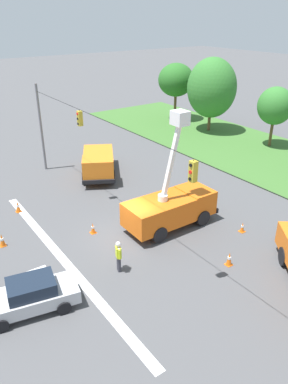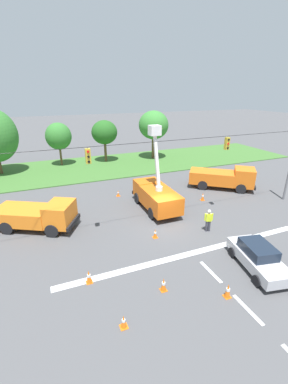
{
  "view_description": "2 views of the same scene",
  "coord_description": "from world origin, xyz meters",
  "px_view_note": "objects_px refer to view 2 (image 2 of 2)",
  "views": [
    {
      "loc": [
        16.32,
        -10.33,
        12.24
      ],
      "look_at": [
        -1.5,
        2.24,
        1.7
      ],
      "focal_mm": 35.0,
      "sensor_mm": 36.0,
      "label": 1
    },
    {
      "loc": [
        -8.26,
        -16.1,
        9.93
      ],
      "look_at": [
        -1.11,
        1.39,
        2.39
      ],
      "focal_mm": 24.0,
      "sensor_mm": 36.0,
      "label": 2
    }
  ],
  "objects_px": {
    "traffic_cone_foreground_left": "(89,277)",
    "traffic_cone_near_bucket": "(155,233)",
    "traffic_cone_foreground_right": "(203,196)",
    "traffic_cone_mid_left": "(124,322)",
    "traffic_cone_far_left": "(228,291)",
    "utility_truck_bucket_lift": "(156,194)",
    "traffic_cone_lane_edge_a": "(170,189)",
    "traffic_cone_far_right": "(118,193)",
    "traffic_cone_lane_edge_b": "(164,284)",
    "sedan_silver": "(258,257)",
    "tree_far_east": "(154,125)",
    "road_worker": "(209,219)",
    "tree_east": "(104,132)",
    "utility_truck_support_far": "(38,215)",
    "utility_truck_support_near": "(224,177)",
    "tree_centre": "(58,136)"
  },
  "relations": [
    {
      "from": "utility_truck_support_near",
      "to": "sedan_silver",
      "type": "height_order",
      "value": "utility_truck_support_near"
    },
    {
      "from": "traffic_cone_near_bucket",
      "to": "traffic_cone_far_right",
      "type": "xyz_separation_m",
      "value": [
        -0.19,
        8.5,
        -0.03
      ]
    },
    {
      "from": "traffic_cone_foreground_left",
      "to": "traffic_cone_far_left",
      "type": "relative_size",
      "value": 0.98
    },
    {
      "from": "traffic_cone_mid_left",
      "to": "traffic_cone_lane_edge_b",
      "type": "height_order",
      "value": "traffic_cone_lane_edge_b"
    },
    {
      "from": "sedan_silver",
      "to": "traffic_cone_mid_left",
      "type": "relative_size",
      "value": 6.71
    },
    {
      "from": "traffic_cone_near_bucket",
      "to": "utility_truck_support_near",
      "type": "bearing_deg",
      "value": 30.24
    },
    {
      "from": "road_worker",
      "to": "traffic_cone_lane_edge_b",
      "type": "height_order",
      "value": "road_worker"
    },
    {
      "from": "traffic_cone_mid_left",
      "to": "traffic_cone_near_bucket",
      "type": "bearing_deg",
      "value": 54.96
    },
    {
      "from": "tree_east",
      "to": "utility_truck_support_far",
      "type": "height_order",
      "value": "tree_east"
    },
    {
      "from": "traffic_cone_foreground_right",
      "to": "traffic_cone_lane_edge_b",
      "type": "xyz_separation_m",
      "value": [
        -8.81,
        -9.34,
        -0.0
      ]
    },
    {
      "from": "traffic_cone_foreground_right",
      "to": "traffic_cone_lane_edge_a",
      "type": "height_order",
      "value": "traffic_cone_foreground_right"
    },
    {
      "from": "road_worker",
      "to": "traffic_cone_near_bucket",
      "type": "relative_size",
      "value": 2.52
    },
    {
      "from": "tree_east",
      "to": "traffic_cone_lane_edge_b",
      "type": "relative_size",
      "value": 7.61
    },
    {
      "from": "utility_truck_support_near",
      "to": "traffic_cone_near_bucket",
      "type": "relative_size",
      "value": 9.64
    },
    {
      "from": "traffic_cone_foreground_left",
      "to": "traffic_cone_near_bucket",
      "type": "distance_m",
      "value": 6.02
    },
    {
      "from": "sedan_silver",
      "to": "traffic_cone_mid_left",
      "type": "xyz_separation_m",
      "value": [
        -8.62,
        -0.94,
        -0.46
      ]
    },
    {
      "from": "utility_truck_bucket_lift",
      "to": "utility_truck_support_near",
      "type": "distance_m",
      "value": 9.14
    },
    {
      "from": "traffic_cone_near_bucket",
      "to": "traffic_cone_lane_edge_a",
      "type": "bearing_deg",
      "value": 55.73
    },
    {
      "from": "traffic_cone_foreground_left",
      "to": "traffic_cone_foreground_right",
      "type": "bearing_deg",
      "value": 30.44
    },
    {
      "from": "utility_truck_support_far",
      "to": "traffic_cone_foreground_right",
      "type": "bearing_deg",
      "value": -1.0
    },
    {
      "from": "traffic_cone_near_bucket",
      "to": "traffic_cone_lane_edge_b",
      "type": "distance_m",
      "value": 5.25
    },
    {
      "from": "tree_centre",
      "to": "traffic_cone_far_right",
      "type": "xyz_separation_m",
      "value": [
        4.08,
        -13.75,
        -3.76
      ]
    },
    {
      "from": "traffic_cone_foreground_right",
      "to": "utility_truck_bucket_lift",
      "type": "bearing_deg",
      "value": -179.74
    },
    {
      "from": "traffic_cone_lane_edge_a",
      "to": "tree_east",
      "type": "bearing_deg",
      "value": 102.54
    },
    {
      "from": "tree_centre",
      "to": "traffic_cone_lane_edge_a",
      "type": "distance_m",
      "value": 17.84
    },
    {
      "from": "traffic_cone_lane_edge_a",
      "to": "sedan_silver",
      "type": "bearing_deg",
      "value": -94.31
    },
    {
      "from": "road_worker",
      "to": "traffic_cone_lane_edge_a",
      "type": "height_order",
      "value": "road_worker"
    },
    {
      "from": "utility_truck_support_near",
      "to": "traffic_cone_foreground_right",
      "type": "relative_size",
      "value": 8.56
    },
    {
      "from": "road_worker",
      "to": "utility_truck_support_near",
      "type": "bearing_deg",
      "value": 45.52
    },
    {
      "from": "traffic_cone_lane_edge_a",
      "to": "traffic_cone_lane_edge_b",
      "type": "height_order",
      "value": "traffic_cone_lane_edge_b"
    },
    {
      "from": "utility_truck_bucket_lift",
      "to": "traffic_cone_foreground_left",
      "type": "bearing_deg",
      "value": -135.48
    },
    {
      "from": "tree_centre",
      "to": "traffic_cone_near_bucket",
      "type": "relative_size",
      "value": 8.4
    },
    {
      "from": "utility_truck_support_far",
      "to": "sedan_silver",
      "type": "height_order",
      "value": "utility_truck_support_far"
    },
    {
      "from": "traffic_cone_mid_left",
      "to": "traffic_cone_near_bucket",
      "type": "relative_size",
      "value": 0.97
    },
    {
      "from": "tree_far_east",
      "to": "traffic_cone_foreground_left",
      "type": "distance_m",
      "value": 28.31
    },
    {
      "from": "tree_east",
      "to": "tree_centre",
      "type": "bearing_deg",
      "value": 176.42
    },
    {
      "from": "tree_centre",
      "to": "sedan_silver",
      "type": "height_order",
      "value": "tree_centre"
    },
    {
      "from": "utility_truck_bucket_lift",
      "to": "traffic_cone_far_right",
      "type": "relative_size",
      "value": 11.07
    },
    {
      "from": "utility_truck_support_far",
      "to": "traffic_cone_foreground_left",
      "type": "relative_size",
      "value": 8.14
    },
    {
      "from": "traffic_cone_foreground_right",
      "to": "utility_truck_support_near",
      "type": "bearing_deg",
      "value": 26.9
    },
    {
      "from": "tree_east",
      "to": "traffic_cone_near_bucket",
      "type": "bearing_deg",
      "value": -95.19
    },
    {
      "from": "utility_truck_bucket_lift",
      "to": "traffic_cone_lane_edge_a",
      "type": "xyz_separation_m",
      "value": [
        3.11,
        3.2,
        -1.09
      ]
    },
    {
      "from": "tree_east",
      "to": "utility_truck_support_far",
      "type": "distance_m",
      "value": 19.98
    },
    {
      "from": "traffic_cone_foreground_right",
      "to": "traffic_cone_near_bucket",
      "type": "xyz_separation_m",
      "value": [
        -7.04,
        -4.4,
        -0.05
      ]
    },
    {
      "from": "tree_centre",
      "to": "traffic_cone_mid_left",
      "type": "xyz_separation_m",
      "value": [
        -0.16,
        -28.57,
        -3.74
      ]
    },
    {
      "from": "traffic_cone_lane_edge_a",
      "to": "traffic_cone_far_left",
      "type": "relative_size",
      "value": 0.79
    },
    {
      "from": "tree_far_east",
      "to": "sedan_silver",
      "type": "relative_size",
      "value": 1.57
    },
    {
      "from": "utility_truck_bucket_lift",
      "to": "traffic_cone_lane_edge_a",
      "type": "height_order",
      "value": "utility_truck_bucket_lift"
    },
    {
      "from": "sedan_silver",
      "to": "traffic_cone_far_left",
      "type": "bearing_deg",
      "value": -158.58
    },
    {
      "from": "tree_centre",
      "to": "utility_truck_support_far",
      "type": "height_order",
      "value": "tree_centre"
    }
  ]
}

